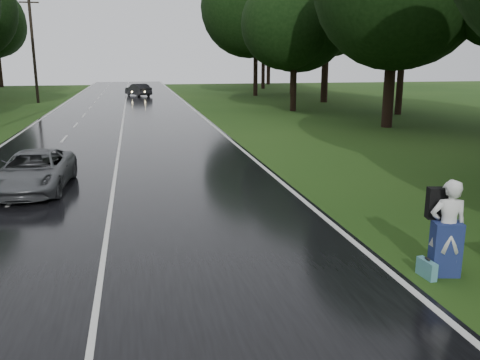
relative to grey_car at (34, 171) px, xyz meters
name	(u,v)px	position (x,y,z in m)	size (l,w,h in m)	color
ground	(97,305)	(2.53, -8.72, -0.68)	(160.00, 160.00, 0.00)	#244314
road	(121,137)	(2.53, 11.28, -0.66)	(12.00, 140.00, 0.04)	black
lane_center	(121,137)	(2.53, 11.28, -0.64)	(0.12, 140.00, 0.01)	silver
grey_car	(34,171)	(0.00, 0.00, 0.00)	(2.13, 4.62, 1.28)	#55575B
far_car	(138,90)	(3.90, 43.32, 0.07)	(1.50, 4.30, 1.42)	black
hitchhiker	(446,231)	(9.37, -8.80, 0.25)	(0.82, 0.77, 2.01)	silver
suitcase	(427,269)	(8.96, -8.86, -0.50)	(0.15, 0.51, 0.37)	teal
utility_pole_far	(38,103)	(-5.97, 36.21, -0.68)	(1.80, 0.28, 10.55)	black
tree_right_d	(386,127)	(19.21, 12.43, -0.68)	(9.23, 9.23, 14.43)	black
tree_right_e	(293,111)	(16.48, 23.63, -0.68)	(8.13, 8.13, 12.70)	black
tree_right_f	(255,96)	(17.48, 41.39, -0.68)	(10.95, 10.95, 17.11)	black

